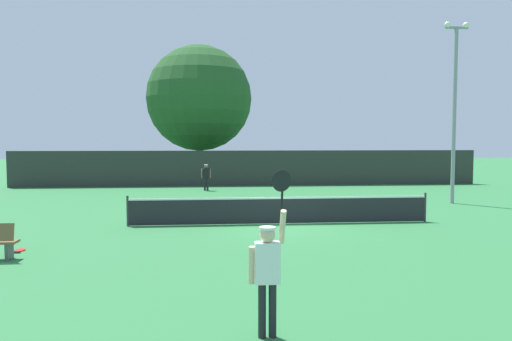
{
  "coord_description": "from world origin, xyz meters",
  "views": [
    {
      "loc": [
        -2.38,
        -16.77,
        3.01
      ],
      "look_at": [
        -0.47,
        4.59,
        1.63
      ],
      "focal_mm": 33.44,
      "sensor_mm": 36.0,
      "label": 1
    }
  ],
  "objects_px": {
    "light_pole": "(455,101)",
    "player_serving": "(268,264)",
    "tennis_ball": "(309,214)",
    "parked_car_near": "(139,167)",
    "spare_racket": "(19,250)",
    "large_tree": "(199,98)",
    "player_receiving": "(206,175)"
  },
  "relations": [
    {
      "from": "parked_car_near",
      "to": "light_pole",
      "type": "bearing_deg",
      "value": -43.85
    },
    {
      "from": "tennis_ball",
      "to": "light_pole",
      "type": "bearing_deg",
      "value": 21.4
    },
    {
      "from": "player_serving",
      "to": "light_pole",
      "type": "xyz_separation_m",
      "value": [
        10.47,
        14.52,
        3.68
      ]
    },
    {
      "from": "light_pole",
      "to": "parked_car_near",
      "type": "distance_m",
      "value": 25.63
    },
    {
      "from": "tennis_ball",
      "to": "spare_racket",
      "type": "xyz_separation_m",
      "value": [
        -9.05,
        -5.36,
        -0.01
      ]
    },
    {
      "from": "player_serving",
      "to": "large_tree",
      "type": "height_order",
      "value": "large_tree"
    },
    {
      "from": "large_tree",
      "to": "player_serving",
      "type": "bearing_deg",
      "value": -86.38
    },
    {
      "from": "player_receiving",
      "to": "spare_racket",
      "type": "bearing_deg",
      "value": 72.29
    },
    {
      "from": "large_tree",
      "to": "player_receiving",
      "type": "bearing_deg",
      "value": -85.82
    },
    {
      "from": "player_serving",
      "to": "spare_racket",
      "type": "distance_m",
      "value": 8.76
    },
    {
      "from": "light_pole",
      "to": "tennis_ball",
      "type": "bearing_deg",
      "value": -158.6
    },
    {
      "from": "spare_racket",
      "to": "player_serving",
      "type": "bearing_deg",
      "value": -45.64
    },
    {
      "from": "tennis_ball",
      "to": "parked_car_near",
      "type": "height_order",
      "value": "parked_car_near"
    },
    {
      "from": "spare_racket",
      "to": "parked_car_near",
      "type": "height_order",
      "value": "parked_car_near"
    },
    {
      "from": "player_serving",
      "to": "tennis_ball",
      "type": "height_order",
      "value": "player_serving"
    },
    {
      "from": "player_serving",
      "to": "light_pole",
      "type": "height_order",
      "value": "light_pole"
    },
    {
      "from": "player_receiving",
      "to": "large_tree",
      "type": "distance_m",
      "value": 9.96
    },
    {
      "from": "tennis_ball",
      "to": "light_pole",
      "type": "relative_size",
      "value": 0.01
    },
    {
      "from": "spare_racket",
      "to": "large_tree",
      "type": "bearing_deg",
      "value": 79.89
    },
    {
      "from": "spare_racket",
      "to": "tennis_ball",
      "type": "bearing_deg",
      "value": 30.66
    },
    {
      "from": "spare_racket",
      "to": "light_pole",
      "type": "bearing_deg",
      "value": 26.64
    },
    {
      "from": "tennis_ball",
      "to": "spare_racket",
      "type": "height_order",
      "value": "tennis_ball"
    },
    {
      "from": "spare_racket",
      "to": "parked_car_near",
      "type": "xyz_separation_m",
      "value": [
        -0.89,
        26.65,
        0.76
      ]
    },
    {
      "from": "tennis_ball",
      "to": "spare_racket",
      "type": "bearing_deg",
      "value": -149.34
    },
    {
      "from": "player_receiving",
      "to": "large_tree",
      "type": "bearing_deg",
      "value": -85.82
    },
    {
      "from": "player_serving",
      "to": "parked_car_near",
      "type": "xyz_separation_m",
      "value": [
        -6.97,
        32.86,
        -0.35
      ]
    },
    {
      "from": "spare_racket",
      "to": "light_pole",
      "type": "relative_size",
      "value": 0.06
    },
    {
      "from": "tennis_ball",
      "to": "player_serving",
      "type": "bearing_deg",
      "value": -104.38
    },
    {
      "from": "large_tree",
      "to": "parked_car_near",
      "type": "xyz_separation_m",
      "value": [
        -5.09,
        3.11,
        -5.39
      ]
    },
    {
      "from": "tennis_ball",
      "to": "spare_racket",
      "type": "relative_size",
      "value": 0.13
    },
    {
      "from": "light_pole",
      "to": "player_serving",
      "type": "bearing_deg",
      "value": -125.8
    },
    {
      "from": "player_serving",
      "to": "light_pole",
      "type": "bearing_deg",
      "value": 54.2
    }
  ]
}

